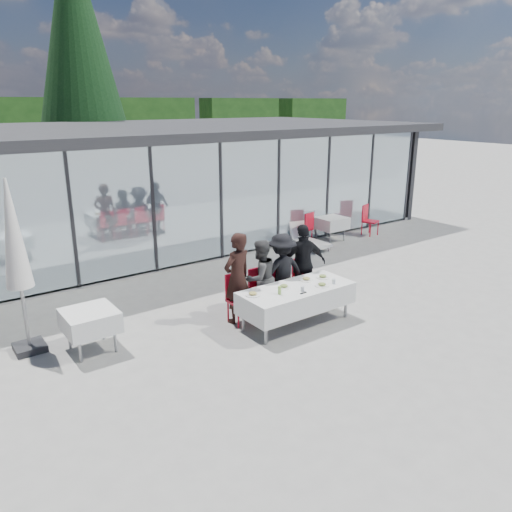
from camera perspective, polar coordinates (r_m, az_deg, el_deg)
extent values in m
plane|color=gray|center=(10.10, 3.41, -6.97)|extent=(90.00, 90.00, 0.00)
cube|color=gray|center=(17.51, -8.20, 3.57)|extent=(14.00, 8.00, 0.10)
cube|color=black|center=(20.72, -13.55, 9.74)|extent=(14.00, 0.20, 3.20)
cube|color=black|center=(21.28, 8.48, 10.21)|extent=(0.20, 8.00, 3.20)
cube|color=silver|center=(13.87, -0.65, 6.70)|extent=(13.60, 0.06, 3.10)
cube|color=#2D2D30|center=(16.69, -8.02, 14.28)|extent=(14.80, 8.80, 0.24)
cube|color=#262628|center=(11.80, -20.30, 3.74)|extent=(0.08, 0.10, 3.10)
cube|color=#262628|center=(12.44, -11.70, 5.11)|extent=(0.08, 0.10, 3.10)
cube|color=#262628|center=(13.34, -4.08, 6.23)|extent=(0.08, 0.10, 3.10)
cube|color=#262628|center=(14.44, 2.52, 7.11)|extent=(0.08, 0.10, 3.10)
cube|color=#262628|center=(15.71, 8.13, 7.78)|extent=(0.08, 0.10, 3.10)
cube|color=#262628|center=(17.10, 12.88, 8.29)|extent=(0.08, 0.10, 3.10)
cube|color=#262628|center=(18.60, 16.89, 8.67)|extent=(0.08, 0.10, 3.10)
cube|color=red|center=(15.08, -13.95, 2.57)|extent=(0.45, 0.45, 0.90)
cube|color=red|center=(16.11, -9.71, 3.76)|extent=(0.45, 0.45, 0.90)
cube|color=red|center=(16.92, -1.35, 4.66)|extent=(0.45, 0.45, 0.90)
cube|color=red|center=(18.64, 2.50, 5.82)|extent=(0.45, 0.45, 0.90)
cube|color=black|center=(36.02, -23.94, 12.74)|extent=(6.50, 2.00, 4.40)
cube|color=black|center=(38.57, -12.01, 14.01)|extent=(6.50, 2.00, 4.40)
cube|color=black|center=(42.49, -1.83, 14.63)|extent=(6.50, 2.00, 4.40)
cube|color=black|center=(47.45, 6.45, 14.81)|extent=(6.50, 2.00, 4.40)
cube|color=silver|center=(9.63, 4.64, -4.76)|extent=(2.26, 0.96, 0.42)
cylinder|color=gray|center=(8.88, 1.13, -7.99)|extent=(0.06, 0.06, 0.71)
cylinder|color=gray|center=(10.11, 10.25, -5.02)|extent=(0.06, 0.06, 0.71)
cylinder|color=gray|center=(9.39, -1.46, -6.52)|extent=(0.06, 0.06, 0.71)
cylinder|color=gray|center=(10.57, 7.52, -3.89)|extent=(0.06, 0.06, 0.71)
imported|color=black|center=(9.60, -2.15, -2.52)|extent=(0.77, 0.77, 1.79)
cube|color=red|center=(9.67, -1.75, -5.18)|extent=(0.44, 0.44, 0.05)
cube|color=red|center=(9.74, -2.43, -3.46)|extent=(0.44, 0.04, 0.55)
cylinder|color=red|center=(9.54, -2.02, -7.07)|extent=(0.04, 0.04, 0.43)
cylinder|color=red|center=(9.72, -0.25, -6.56)|extent=(0.04, 0.04, 0.43)
cylinder|color=red|center=(9.81, -3.20, -6.36)|extent=(0.04, 0.04, 0.43)
cylinder|color=red|center=(9.99, -1.46, -5.88)|extent=(0.04, 0.04, 0.43)
imported|color=#444444|center=(9.93, 0.47, -2.52)|extent=(0.82, 0.82, 1.56)
cube|color=red|center=(9.97, 0.85, -4.48)|extent=(0.44, 0.44, 0.05)
cube|color=red|center=(10.03, 0.17, -2.81)|extent=(0.44, 0.04, 0.55)
cylinder|color=red|center=(9.82, 0.63, -6.30)|extent=(0.04, 0.04, 0.43)
cylinder|color=red|center=(10.03, 2.29, -5.81)|extent=(0.04, 0.04, 0.43)
cylinder|color=red|center=(10.09, -0.59, -5.64)|extent=(0.04, 0.04, 0.43)
cylinder|color=red|center=(10.29, 1.05, -5.18)|extent=(0.04, 0.04, 0.43)
imported|color=black|center=(10.25, 2.95, -1.79)|extent=(1.15, 1.15, 1.60)
cube|color=red|center=(10.28, 3.32, -3.80)|extent=(0.44, 0.44, 0.05)
cube|color=red|center=(10.34, 2.64, -2.19)|extent=(0.44, 0.04, 0.55)
cylinder|color=red|center=(10.14, 3.15, -5.56)|extent=(0.04, 0.04, 0.43)
cylinder|color=red|center=(10.35, 4.70, -5.09)|extent=(0.04, 0.04, 0.43)
cylinder|color=red|center=(10.40, 1.89, -4.94)|extent=(0.04, 0.04, 0.43)
cylinder|color=red|center=(10.61, 3.43, -4.50)|extent=(0.04, 0.04, 0.43)
imported|color=black|center=(10.59, 5.41, -0.90)|extent=(1.28, 1.28, 1.71)
cube|color=red|center=(10.64, 5.75, -3.13)|extent=(0.44, 0.44, 0.05)
cube|color=red|center=(10.70, 5.08, -1.58)|extent=(0.44, 0.04, 0.55)
cylinder|color=red|center=(10.49, 5.63, -4.81)|extent=(0.04, 0.04, 0.43)
cylinder|color=red|center=(10.72, 7.07, -4.37)|extent=(0.04, 0.04, 0.43)
cylinder|color=red|center=(10.74, 4.35, -4.24)|extent=(0.04, 0.04, 0.43)
cylinder|color=red|center=(10.96, 5.79, -3.82)|extent=(0.04, 0.04, 0.43)
cylinder|color=white|center=(9.14, -0.37, -4.48)|extent=(0.27, 0.27, 0.01)
ellipsoid|color=tan|center=(9.12, -0.37, -4.28)|extent=(0.15, 0.15, 0.05)
cylinder|color=white|center=(9.52, 3.22, -3.60)|extent=(0.27, 0.27, 0.01)
ellipsoid|color=#3D6827|center=(9.50, 3.22, -3.41)|extent=(0.15, 0.15, 0.05)
cylinder|color=white|center=(9.94, 5.78, -2.74)|extent=(0.27, 0.27, 0.01)
ellipsoid|color=tan|center=(9.93, 5.78, -2.56)|extent=(0.15, 0.15, 0.05)
cylinder|color=white|center=(10.11, 7.63, -2.45)|extent=(0.27, 0.27, 0.01)
ellipsoid|color=#3D6827|center=(10.10, 7.64, -2.27)|extent=(0.15, 0.15, 0.05)
cylinder|color=white|center=(9.67, 7.55, -3.38)|extent=(0.27, 0.27, 0.01)
ellipsoid|color=#3D6827|center=(9.66, 7.55, -3.19)|extent=(0.15, 0.15, 0.05)
cylinder|color=#87B84D|center=(9.18, 2.71, -3.94)|extent=(0.06, 0.06, 0.15)
cylinder|color=silver|center=(9.35, 5.33, -3.75)|extent=(0.07, 0.07, 0.10)
cylinder|color=silver|center=(9.80, 8.87, -2.88)|extent=(0.07, 0.07, 0.10)
cube|color=black|center=(9.27, 5.43, -4.22)|extent=(0.14, 0.03, 0.01)
cube|color=silver|center=(9.05, -18.43, -7.01)|extent=(0.86, 0.86, 0.36)
cylinder|color=gray|center=(8.79, -19.56, -9.29)|extent=(0.05, 0.05, 0.72)
cylinder|color=gray|center=(8.95, -15.87, -8.45)|extent=(0.05, 0.05, 0.72)
cylinder|color=gray|center=(9.32, -20.66, -7.86)|extent=(0.05, 0.05, 0.72)
cylinder|color=gray|center=(9.47, -17.16, -7.10)|extent=(0.05, 0.05, 0.72)
cube|color=silver|center=(15.57, 8.53, 3.77)|extent=(0.86, 0.86, 0.36)
cylinder|color=gray|center=(15.21, 8.47, 2.67)|extent=(0.05, 0.05, 0.72)
cylinder|color=gray|center=(15.62, 10.05, 2.98)|extent=(0.05, 0.05, 0.72)
cylinder|color=gray|center=(15.63, 6.94, 3.13)|extent=(0.05, 0.05, 0.72)
cylinder|color=gray|center=(16.03, 8.52, 3.42)|extent=(0.05, 0.05, 0.72)
cube|color=red|center=(16.49, 12.93, 3.88)|extent=(0.56, 0.56, 0.05)
cube|color=red|center=(16.50, 12.34, 4.82)|extent=(0.43, 0.19, 0.55)
cylinder|color=red|center=(16.30, 12.93, 2.87)|extent=(0.04, 0.04, 0.43)
cylinder|color=red|center=(16.56, 13.76, 3.04)|extent=(0.04, 0.04, 0.43)
cylinder|color=red|center=(16.53, 12.00, 3.13)|extent=(0.04, 0.04, 0.43)
cylinder|color=red|center=(16.79, 12.83, 3.30)|extent=(0.04, 0.04, 0.43)
cube|color=red|center=(15.17, 5.46, 3.10)|extent=(0.52, 0.52, 0.05)
cube|color=red|center=(15.00, 6.11, 3.90)|extent=(0.44, 0.13, 0.55)
cylinder|color=red|center=(14.99, 5.37, 1.99)|extent=(0.04, 0.04, 0.43)
cylinder|color=red|center=(15.22, 6.39, 2.20)|extent=(0.04, 0.04, 0.43)
cylinder|color=red|center=(15.25, 4.48, 2.28)|extent=(0.04, 0.04, 0.43)
cylinder|color=red|center=(15.48, 5.50, 2.48)|extent=(0.04, 0.04, 0.43)
cube|color=black|center=(9.63, -24.42, -9.48)|extent=(0.50, 0.50, 0.12)
cylinder|color=gray|center=(9.16, -25.41, -2.22)|extent=(0.06, 0.06, 2.70)
cone|color=silver|center=(8.96, -26.02, 2.27)|extent=(0.44, 0.44, 1.81)
cube|color=silver|center=(14.75, 6.16, 1.58)|extent=(0.63, 1.31, 0.08)
cube|color=silver|center=(15.07, 4.77, 3.02)|extent=(0.61, 0.28, 0.54)
cylinder|color=silver|center=(14.23, 6.88, 0.50)|extent=(0.04, 0.04, 0.14)
cylinder|color=silver|center=(14.56, 8.33, 0.83)|extent=(0.04, 0.04, 0.14)
cylinder|color=silver|center=(15.02, 4.04, 1.48)|extent=(0.04, 0.04, 0.14)
cylinder|color=silver|center=(15.33, 5.47, 1.78)|extent=(0.04, 0.04, 0.14)
cylinder|color=#382316|center=(21.31, -18.35, 7.92)|extent=(0.44, 0.44, 2.00)
cone|color=black|center=(21.16, -19.71, 21.37)|extent=(4.00, 4.00, 9.00)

